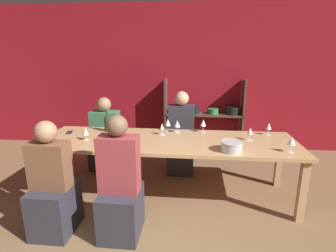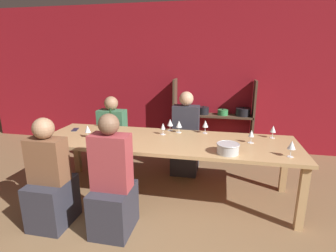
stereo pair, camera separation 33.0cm
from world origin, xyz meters
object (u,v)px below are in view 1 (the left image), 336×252
(wine_glass_red_a, at_px, (162,127))
(cell_phone, at_px, (70,132))
(wine_glass_red_b, at_px, (168,123))
(person_far_b, at_px, (181,142))
(person_near_a, at_px, (120,192))
(person_near_b, at_px, (53,192))
(shelf_unit, at_px, (205,124))
(wine_glass_empty_b, at_px, (177,124))
(wine_glass_white_c, at_px, (250,132))
(mixing_bowl, at_px, (232,146))
(wine_glass_empty_a, at_px, (292,141))
(person_far_a, at_px, (106,142))
(wine_bottle_green, at_px, (107,123))
(wine_glass_red_c, at_px, (269,126))
(wine_glass_white_a, at_px, (86,132))
(dining_table, at_px, (167,145))
(wine_glass_white_b, at_px, (203,123))

(wine_glass_red_a, xyz_separation_m, cell_phone, (-1.26, -0.04, -0.10))
(wine_glass_red_b, distance_m, person_far_b, 0.57)
(person_near_a, xyz_separation_m, person_near_b, (-0.69, -0.03, -0.02))
(shelf_unit, height_order, wine_glass_empty_b, shelf_unit)
(wine_glass_empty_b, height_order, person_near_a, person_near_a)
(wine_glass_red_b, distance_m, wine_glass_white_c, 1.10)
(person_near_a, bearing_deg, wine_glass_white_c, 32.88)
(mixing_bowl, distance_m, wine_glass_red_b, 1.07)
(wine_glass_empty_a, relative_size, person_far_a, 0.15)
(wine_bottle_green, bearing_deg, wine_glass_red_c, 1.24)
(wine_glass_empty_b, xyz_separation_m, person_near_a, (-0.48, -1.15, -0.41))
(mixing_bowl, height_order, wine_glass_white_c, wine_glass_white_c)
(wine_glass_white_a, height_order, person_near_b, person_near_b)
(mixing_bowl, height_order, wine_glass_red_a, wine_glass_red_a)
(cell_phone, xyz_separation_m, person_near_b, (0.28, -1.01, -0.32))
(mixing_bowl, height_order, person_near_a, person_near_a)
(wine_glass_red_c, distance_m, person_far_b, 1.31)
(wine_glass_white_a, bearing_deg, wine_glass_white_c, 5.70)
(wine_glass_empty_a, bearing_deg, person_near_a, -163.53)
(wine_glass_empty_b, distance_m, person_near_a, 1.31)
(person_near_b, bearing_deg, wine_glass_red_b, 50.40)
(dining_table, xyz_separation_m, wine_glass_empty_b, (0.10, 0.34, 0.18))
(shelf_unit, height_order, wine_glass_white_c, shelf_unit)
(wine_glass_red_b, bearing_deg, person_near_b, -129.60)
(wine_glass_empty_a, xyz_separation_m, wine_glass_white_b, (-0.92, 0.68, -0.00))
(person_near_a, bearing_deg, wine_glass_white_b, 55.25)
(wine_glass_white_b, xyz_separation_m, wine_glass_white_c, (0.56, -0.30, -0.01))
(wine_glass_red_c, height_order, person_near_a, person_near_a)
(person_far_a, height_order, person_near_b, person_near_b)
(wine_glass_red_b, xyz_separation_m, wine_glass_white_c, (1.05, -0.32, -0.00))
(shelf_unit, distance_m, wine_glass_white_a, 2.46)
(wine_glass_empty_a, relative_size, wine_glass_white_a, 1.09)
(shelf_unit, height_order, cell_phone, shelf_unit)
(wine_glass_white_b, bearing_deg, wine_glass_red_c, -2.71)
(wine_glass_red_c, height_order, person_near_b, person_near_b)
(wine_glass_white_c, xyz_separation_m, cell_phone, (-2.36, 0.08, -0.11))
(person_far_b, bearing_deg, person_far_a, -2.63)
(shelf_unit, relative_size, wine_glass_red_a, 9.41)
(wine_bottle_green, distance_m, person_near_a, 1.28)
(wine_glass_empty_a, bearing_deg, wine_glass_white_a, 175.61)
(wine_glass_empty_a, xyz_separation_m, person_near_a, (-1.75, -0.52, -0.42))
(shelf_unit, xyz_separation_m, wine_glass_white_c, (0.48, -1.69, 0.36))
(wine_glass_white_c, relative_size, person_near_a, 0.13)
(mixing_bowl, distance_m, person_near_a, 1.27)
(cell_phone, bearing_deg, wine_glass_white_b, 6.80)
(shelf_unit, height_order, person_far_b, shelf_unit)
(shelf_unit, height_order, person_far_a, shelf_unit)
(wine_glass_empty_a, bearing_deg, person_far_b, 139.09)
(person_far_b, bearing_deg, cell_phone, 22.33)
(wine_glass_empty_a, xyz_separation_m, person_far_a, (-2.45, 1.13, -0.47))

